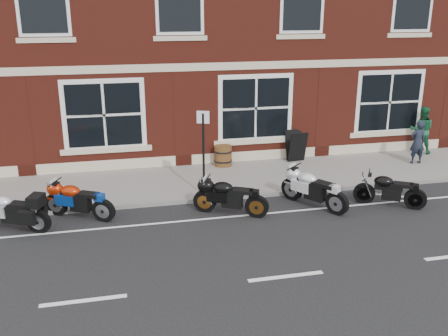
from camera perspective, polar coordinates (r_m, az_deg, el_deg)
The scene contains 13 objects.
ground at distance 13.05m, azimuth 2.67°, elevation -5.78°, with size 80.00×80.00×0.00m, color black.
sidewalk at distance 15.74m, azimuth -0.21°, elevation -1.28°, with size 30.00×3.00×0.12m, color slate.
kerb at distance 14.29m, azimuth 1.17°, elevation -3.32°, with size 30.00×0.16×0.12m, color slate.
moto_touring_silver at distance 13.28m, azimuth -23.32°, elevation -4.33°, with size 1.91×0.96×1.34m.
moto_sport_red at distance 13.42m, azimuth -16.33°, elevation -3.42°, with size 1.81×1.11×0.91m.
moto_sport_black at distance 13.10m, azimuth 0.61°, elevation -3.16°, with size 1.86×1.07×0.92m.
moto_sport_silver at distance 13.82m, azimuth 10.18°, elevation -2.19°, with size 1.26×1.89×0.97m.
moto_naked_black at distance 14.38m, azimuth 18.30°, elevation -2.26°, with size 1.70×1.14×0.87m.
pedestrian_left at distance 18.17m, azimuth 21.25°, elevation 2.79°, with size 0.54×0.36×1.49m, color black.
pedestrian_right at distance 19.51m, azimuth 21.64°, elevation 4.07°, with size 0.83×0.65×1.71m, color #175130.
a_board_sign at distance 17.46m, azimuth 8.23°, elevation 2.53°, with size 0.63×0.42×1.06m, color black, non-canonical shape.
barrel_planter at distance 16.78m, azimuth -0.12°, elevation 1.42°, with size 0.62×0.62×0.69m.
parking_sign at distance 13.82m, azimuth -2.36°, elevation 2.34°, with size 0.33×0.14×2.44m.
Camera 1 is at (-3.22, -11.50, 5.27)m, focal length 40.00 mm.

